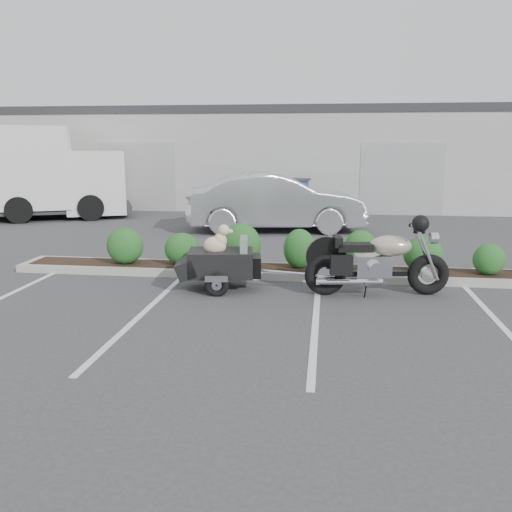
# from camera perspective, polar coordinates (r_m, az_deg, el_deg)

# --- Properties ---
(ground) EXTENTS (90.00, 90.00, 0.00)m
(ground) POSITION_cam_1_polar(r_m,az_deg,el_deg) (8.91, -1.38, -5.29)
(ground) COLOR #38383A
(ground) RESTS_ON ground
(planter_kerb) EXTENTS (12.00, 1.00, 0.15)m
(planter_kerb) POSITION_cam_1_polar(r_m,az_deg,el_deg) (10.92, 5.60, -1.71)
(planter_kerb) COLOR #9E9E93
(planter_kerb) RESTS_ON ground
(building) EXTENTS (26.00, 10.00, 4.00)m
(building) POSITION_cam_1_polar(r_m,az_deg,el_deg) (25.45, 4.60, 10.42)
(building) COLOR #9EA099
(building) RESTS_ON ground
(motorcycle) EXTENTS (2.54, 0.98, 1.46)m
(motorcycle) POSITION_cam_1_polar(r_m,az_deg,el_deg) (9.64, 12.66, -0.68)
(motorcycle) COLOR black
(motorcycle) RESTS_ON ground
(pet_trailer) EXTENTS (2.05, 1.16, 1.21)m
(pet_trailer) POSITION_cam_1_polar(r_m,az_deg,el_deg) (9.82, -3.81, -0.62)
(pet_trailer) COLOR black
(pet_trailer) RESTS_ON ground
(sedan) EXTENTS (5.48, 2.60, 1.73)m
(sedan) POSITION_cam_1_polar(r_m,az_deg,el_deg) (16.34, 2.11, 5.67)
(sedan) COLOR silver
(sedan) RESTS_ON ground
(dumpster) EXTENTS (2.61, 2.28, 1.44)m
(dumpster) POSITION_cam_1_polar(r_m,az_deg,el_deg) (18.57, 1.71, 5.99)
(dumpster) COLOR navy
(dumpster) RESTS_ON ground
(delivery_truck) EXTENTS (7.21, 4.78, 3.16)m
(delivery_truck) POSITION_cam_1_polar(r_m,az_deg,el_deg) (20.52, -23.10, 7.83)
(delivery_truck) COLOR silver
(delivery_truck) RESTS_ON ground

